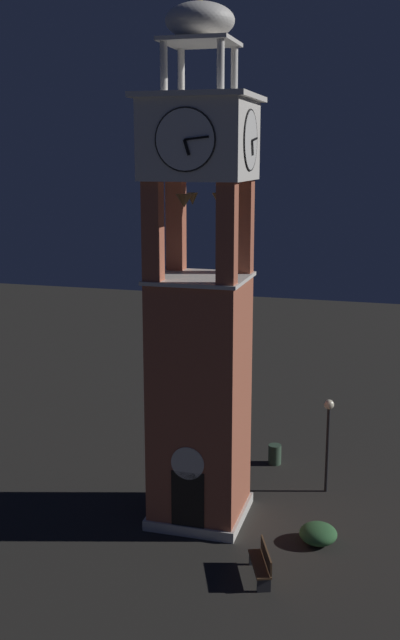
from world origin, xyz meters
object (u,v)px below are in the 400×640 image
at_px(clock_tower, 200,319).
at_px(lamp_post, 328,428).
at_px(trash_bin, 275,454).
at_px(park_bench, 262,563).

xyz_separation_m(clock_tower, lamp_post, (3.97, 3.09, -4.46)).
height_order(lamp_post, trash_bin, lamp_post).
distance_m(clock_tower, lamp_post, 6.72).
height_order(park_bench, trash_bin, park_bench).
bearing_deg(lamp_post, clock_tower, -142.12).
bearing_deg(park_bench, lamp_post, 79.38).
relative_size(clock_tower, lamp_post, 4.73).
bearing_deg(clock_tower, trash_bin, 71.34).
height_order(clock_tower, trash_bin, clock_tower).
bearing_deg(lamp_post, trash_bin, 139.28).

